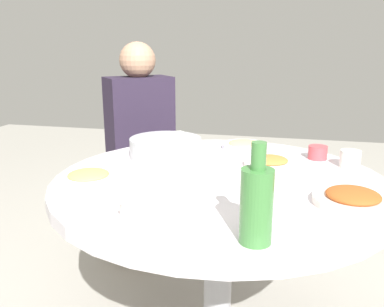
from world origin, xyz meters
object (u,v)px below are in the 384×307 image
object	(u,v)px
dish_stirfry	(353,198)
stool_for_diner_left	(143,218)
diner_left	(140,125)
dish_shrimp	(89,177)
green_bottle	(256,203)
dish_noodles	(245,145)
rice_bowl	(166,147)
tea_cup_far	(350,159)
tea_cup_near	(318,152)
dish_tofu_braise	(270,162)
round_dining_table	(219,199)
soup_bowl	(161,201)

from	to	relation	value
dish_stirfry	stool_for_diner_left	world-z (taller)	dish_stirfry
dish_stirfry	diner_left	xyz separation A→B (m)	(0.82, 0.98, 0.02)
dish_shrimp	stool_for_diner_left	bearing A→B (deg)	7.50
dish_stirfry	green_bottle	world-z (taller)	green_bottle
dish_noodles	dish_shrimp	bearing A→B (deg)	140.74
rice_bowl	tea_cup_far	xyz separation A→B (m)	(0.02, -0.75, -0.01)
dish_shrimp	tea_cup_far	bearing A→B (deg)	-67.00
green_bottle	tea_cup_near	xyz separation A→B (m)	(0.81, -0.20, -0.07)
green_bottle	tea_cup_far	size ratio (longest dim) A/B	3.22
dish_stirfry	dish_tofu_braise	distance (m)	0.44
dish_shrimp	dish_noodles	distance (m)	0.77
tea_cup_near	stool_for_diner_left	world-z (taller)	tea_cup_near
tea_cup_far	dish_shrimp	bearing A→B (deg)	113.00
tea_cup_near	tea_cup_far	world-z (taller)	tea_cup_far
round_dining_table	dish_noodles	world-z (taller)	dish_noodles
soup_bowl	dish_stirfry	xyz separation A→B (m)	(0.18, -0.55, -0.01)
tea_cup_far	stool_for_diner_left	distance (m)	1.23
round_dining_table	dish_shrimp	world-z (taller)	dish_shrimp
green_bottle	tea_cup_near	world-z (taller)	green_bottle
green_bottle	tea_cup_far	xyz separation A→B (m)	(0.71, -0.31, -0.07)
dish_tofu_braise	diner_left	xyz separation A→B (m)	(0.46, 0.72, 0.03)
dish_stirfry	dish_shrimp	bearing A→B (deg)	89.20
tea_cup_far	diner_left	size ratio (longest dim) A/B	0.10
dish_noodles	tea_cup_near	distance (m)	0.34
stool_for_diner_left	dish_shrimp	bearing A→B (deg)	-172.50
diner_left	round_dining_table	bearing A→B (deg)	-139.81
diner_left	tea_cup_far	bearing A→B (deg)	-111.80
stool_for_diner_left	dish_tofu_braise	bearing A→B (deg)	-122.52
soup_bowl	diner_left	world-z (taller)	diner_left
round_dining_table	dish_shrimp	xyz separation A→B (m)	(-0.15, 0.44, 0.10)
soup_bowl	dish_stirfry	world-z (taller)	soup_bowl
tea_cup_near	soup_bowl	bearing A→B (deg)	144.85
dish_stirfry	dish_tofu_braise	size ratio (longest dim) A/B	1.13
dish_tofu_braise	green_bottle	xyz separation A→B (m)	(-0.66, 0.01, 0.09)
tea_cup_near	diner_left	distance (m)	0.96
round_dining_table	green_bottle	bearing A→B (deg)	-160.75
stool_for_diner_left	rice_bowl	bearing A→B (deg)	-147.18
dish_tofu_braise	tea_cup_far	distance (m)	0.31
dish_stirfry	dish_noodles	xyz separation A→B (m)	(0.61, 0.39, -0.00)
soup_bowl	diner_left	distance (m)	1.08
rice_bowl	tea_cup_far	bearing A→B (deg)	-88.56
rice_bowl	diner_left	size ratio (longest dim) A/B	0.40
dish_noodles	stool_for_diner_left	xyz separation A→B (m)	(0.21, 0.59, -0.52)
dish_noodles	green_bottle	xyz separation A→B (m)	(-0.92, -0.12, 0.09)
dish_noodles	green_bottle	bearing A→B (deg)	-172.49
dish_shrimp	tea_cup_near	size ratio (longest dim) A/B	2.60
round_dining_table	dish_tofu_braise	world-z (taller)	dish_tofu_braise
dish_tofu_braise	green_bottle	distance (m)	0.67
dish_tofu_braise	tea_cup_far	size ratio (longest dim) A/B	2.67
diner_left	dish_noodles	bearing A→B (deg)	-109.17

